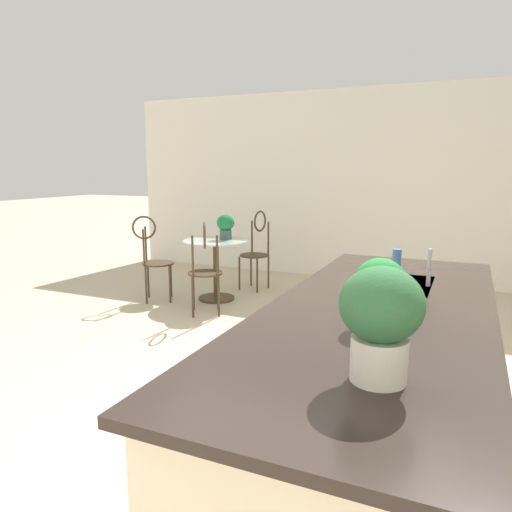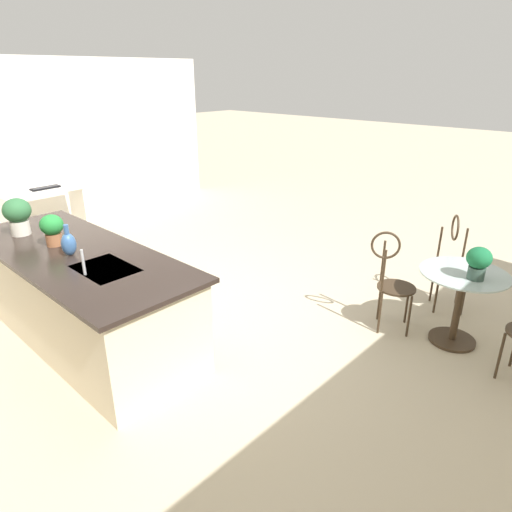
{
  "view_description": "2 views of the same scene",
  "coord_description": "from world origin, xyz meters",
  "px_view_note": "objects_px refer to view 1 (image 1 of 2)",
  "views": [
    {
      "loc": [
        2.64,
        1.22,
        1.6
      ],
      "look_at": [
        -0.6,
        -0.23,
        0.95
      ],
      "focal_mm": 33.57,
      "sensor_mm": 36.0,
      "label": 1
    },
    {
      "loc": [
        -3.56,
        2.52,
        2.46
      ],
      "look_at": [
        -1.11,
        -0.1,
        0.99
      ],
      "focal_mm": 31.56,
      "sensor_mm": 36.0,
      "label": 2
    }
  ],
  "objects_px": {
    "chair_toward_desk": "(205,264)",
    "potted_plant_counter_far": "(381,317)",
    "potted_plant_on_table": "(226,225)",
    "potted_plant_counter_near": "(380,288)",
    "bistro_table": "(216,264)",
    "chair_near_window": "(153,254)",
    "chair_by_island": "(256,246)",
    "vase_on_counter": "(395,284)"
  },
  "relations": [
    {
      "from": "chair_toward_desk",
      "to": "bistro_table",
      "type": "bearing_deg",
      "value": -161.5
    },
    {
      "from": "chair_by_island",
      "to": "vase_on_counter",
      "type": "bearing_deg",
      "value": 33.99
    },
    {
      "from": "bistro_table",
      "to": "chair_by_island",
      "type": "bearing_deg",
      "value": 162.97
    },
    {
      "from": "bistro_table",
      "to": "vase_on_counter",
      "type": "distance_m",
      "value": 3.66
    },
    {
      "from": "chair_by_island",
      "to": "potted_plant_counter_near",
      "type": "xyz_separation_m",
      "value": [
        3.7,
        2.24,
        0.52
      ]
    },
    {
      "from": "potted_plant_counter_near",
      "to": "vase_on_counter",
      "type": "xyz_separation_m",
      "value": [
        -0.35,
        0.02,
        -0.06
      ]
    },
    {
      "from": "potted_plant_counter_near",
      "to": "bistro_table",
      "type": "bearing_deg",
      "value": -140.49
    },
    {
      "from": "potted_plant_on_table",
      "to": "chair_toward_desk",
      "type": "bearing_deg",
      "value": 9.94
    },
    {
      "from": "chair_toward_desk",
      "to": "chair_near_window",
      "type": "bearing_deg",
      "value": -106.29
    },
    {
      "from": "bistro_table",
      "to": "potted_plant_counter_near",
      "type": "height_order",
      "value": "potted_plant_counter_near"
    },
    {
      "from": "potted_plant_counter_near",
      "to": "vase_on_counter",
      "type": "distance_m",
      "value": 0.36
    },
    {
      "from": "chair_by_island",
      "to": "bistro_table",
      "type": "bearing_deg",
      "value": -17.03
    },
    {
      "from": "chair_by_island",
      "to": "chair_toward_desk",
      "type": "distance_m",
      "value": 1.32
    },
    {
      "from": "bistro_table",
      "to": "vase_on_counter",
      "type": "bearing_deg",
      "value": 43.26
    },
    {
      "from": "bistro_table",
      "to": "chair_by_island",
      "type": "xyz_separation_m",
      "value": [
        -0.72,
        0.22,
        0.13
      ]
    },
    {
      "from": "bistro_table",
      "to": "potted_plant_counter_far",
      "type": "bearing_deg",
      "value": 35.89
    },
    {
      "from": "chair_by_island",
      "to": "chair_toward_desk",
      "type": "height_order",
      "value": "same"
    },
    {
      "from": "potted_plant_on_table",
      "to": "potted_plant_counter_near",
      "type": "height_order",
      "value": "potted_plant_counter_near"
    },
    {
      "from": "bistro_table",
      "to": "chair_toward_desk",
      "type": "relative_size",
      "value": 0.77
    },
    {
      "from": "vase_on_counter",
      "to": "chair_toward_desk",
      "type": "bearing_deg",
      "value": -131.7
    },
    {
      "from": "potted_plant_on_table",
      "to": "potted_plant_counter_near",
      "type": "distance_m",
      "value": 3.91
    },
    {
      "from": "bistro_table",
      "to": "potted_plant_counter_far",
      "type": "distance_m",
      "value": 4.41
    },
    {
      "from": "potted_plant_on_table",
      "to": "potted_plant_counter_near",
      "type": "xyz_separation_m",
      "value": [
        3.1,
        2.38,
        0.18
      ]
    },
    {
      "from": "chair_toward_desk",
      "to": "vase_on_counter",
      "type": "bearing_deg",
      "value": 48.3
    },
    {
      "from": "bistro_table",
      "to": "chair_near_window",
      "type": "xyz_separation_m",
      "value": [
        0.35,
        -0.67,
        0.13
      ]
    },
    {
      "from": "chair_near_window",
      "to": "potted_plant_counter_far",
      "type": "bearing_deg",
      "value": 45.41
    },
    {
      "from": "chair_near_window",
      "to": "chair_by_island",
      "type": "distance_m",
      "value": 1.39
    },
    {
      "from": "chair_near_window",
      "to": "potted_plant_counter_near",
      "type": "xyz_separation_m",
      "value": [
        2.63,
        3.13,
        0.52
      ]
    },
    {
      "from": "potted_plant_counter_far",
      "to": "potted_plant_counter_near",
      "type": "bearing_deg",
      "value": -170.01
    },
    {
      "from": "chair_near_window",
      "to": "chair_by_island",
      "type": "height_order",
      "value": "same"
    },
    {
      "from": "potted_plant_on_table",
      "to": "vase_on_counter",
      "type": "height_order",
      "value": "vase_on_counter"
    },
    {
      "from": "bistro_table",
      "to": "potted_plant_on_table",
      "type": "height_order",
      "value": "potted_plant_on_table"
    },
    {
      "from": "chair_by_island",
      "to": "chair_toward_desk",
      "type": "relative_size",
      "value": 1.0
    },
    {
      "from": "bistro_table",
      "to": "chair_toward_desk",
      "type": "xyz_separation_m",
      "value": [
        0.61,
        0.2,
        0.13
      ]
    },
    {
      "from": "chair_near_window",
      "to": "vase_on_counter",
      "type": "bearing_deg",
      "value": 54.07
    },
    {
      "from": "chair_near_window",
      "to": "chair_toward_desk",
      "type": "height_order",
      "value": "same"
    },
    {
      "from": "chair_toward_desk",
      "to": "potted_plant_counter_far",
      "type": "bearing_deg",
      "value": 38.81
    },
    {
      "from": "chair_toward_desk",
      "to": "chair_by_island",
      "type": "bearing_deg",
      "value": 179.29
    },
    {
      "from": "potted_plant_on_table",
      "to": "potted_plant_counter_near",
      "type": "relative_size",
      "value": 1.0
    },
    {
      "from": "vase_on_counter",
      "to": "potted_plant_on_table",
      "type": "bearing_deg",
      "value": -138.88
    },
    {
      "from": "chair_near_window",
      "to": "vase_on_counter",
      "type": "height_order",
      "value": "vase_on_counter"
    },
    {
      "from": "bistro_table",
      "to": "chair_near_window",
      "type": "height_order",
      "value": "chair_near_window"
    }
  ]
}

